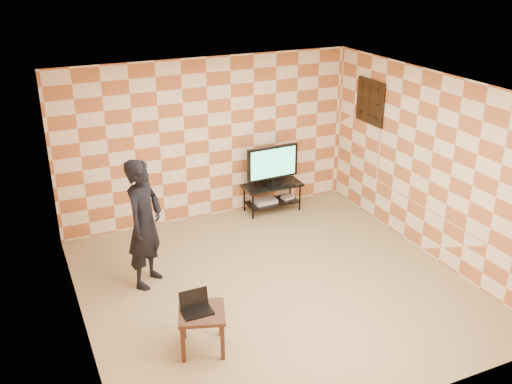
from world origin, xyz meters
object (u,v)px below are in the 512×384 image
tv_stand (272,191)px  side_table (202,318)px  tv (273,164)px  person (145,224)px

tv_stand → side_table: size_ratio=1.56×
tv_stand → tv: (-0.00, -0.00, 0.51)m
tv_stand → tv: tv is taller
tv → person: bearing=-151.0°
tv_stand → person: 2.98m
tv → person: (-2.57, -1.42, 0.02)m
tv_stand → tv: size_ratio=1.08×
side_table → person: size_ratio=0.37×
tv → side_table: size_ratio=1.44×
tv → person: 2.93m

